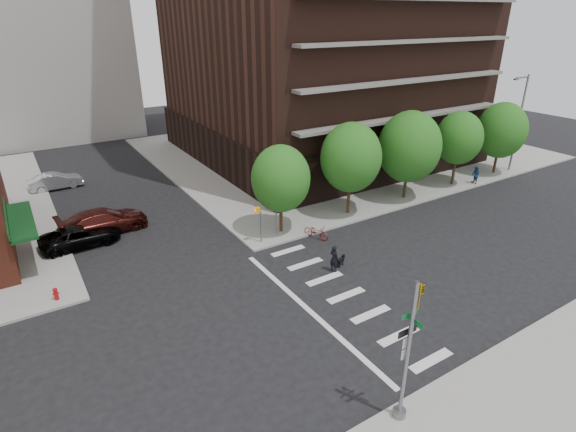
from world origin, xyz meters
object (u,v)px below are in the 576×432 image
at_px(scooter, 316,232).
at_px(pedestrian_far, 475,175).
at_px(parked_car_maroon, 103,221).
at_px(parked_car_black, 81,236).
at_px(fire_hydrant, 56,293).
at_px(dog_walker, 334,258).
at_px(traffic_signal, 406,363).
at_px(parked_car_silver, 56,181).

xyz_separation_m(scooter, pedestrian_far, (18.17, 1.00, 0.43)).
xyz_separation_m(parked_car_maroon, scooter, (12.10, -8.71, -0.37)).
relative_size(parked_car_maroon, scooter, 3.13).
relative_size(parked_car_black, scooter, 2.66).
xyz_separation_m(parked_car_black, scooter, (13.80, -7.45, -0.21)).
height_order(fire_hydrant, pedestrian_far, pedestrian_far).
relative_size(fire_hydrant, pedestrian_far, 0.46).
xyz_separation_m(dog_walker, pedestrian_far, (19.77, 5.07, 0.08)).
bearing_deg(scooter, traffic_signal, -135.73).
relative_size(parked_car_black, pedestrian_far, 3.23).
bearing_deg(pedestrian_far, traffic_signal, -39.51).
bearing_deg(parked_car_maroon, scooter, -130.10).
distance_m(dog_walker, pedestrian_far, 20.41).
height_order(traffic_signal, parked_car_maroon, traffic_signal).
relative_size(parked_car_maroon, pedestrian_far, 3.80).
relative_size(scooter, dog_walker, 1.12).
bearing_deg(fire_hydrant, parked_car_silver, 83.00).
relative_size(fire_hydrant, dog_walker, 0.43).
bearing_deg(scooter, parked_car_silver, 102.27).
bearing_deg(traffic_signal, parked_car_maroon, 104.88).
bearing_deg(scooter, dog_walker, -133.75).
xyz_separation_m(traffic_signal, dog_walker, (4.47, 9.92, -1.85)).
bearing_deg(pedestrian_far, parked_car_maroon, -85.54).
bearing_deg(scooter, parked_car_black, 129.34).
distance_m(parked_car_black, scooter, 15.69).
relative_size(dog_walker, pedestrian_far, 1.08).
xyz_separation_m(parked_car_black, parked_car_maroon, (1.70, 1.26, 0.16)).
bearing_deg(dog_walker, parked_car_silver, 16.03).
relative_size(fire_hydrant, scooter, 0.38).
bearing_deg(parked_car_maroon, pedestrian_far, -108.65).
relative_size(traffic_signal, parked_car_maroon, 1.00).
distance_m(fire_hydrant, parked_car_maroon, 8.43).
relative_size(scooter, pedestrian_far, 1.21).
xyz_separation_m(fire_hydrant, parked_car_silver, (2.30, 18.74, 0.16)).
relative_size(traffic_signal, parked_car_silver, 1.39).
height_order(scooter, dog_walker, dog_walker).
distance_m(traffic_signal, parked_car_maroon, 23.56).
xyz_separation_m(traffic_signal, pedestrian_far, (24.24, 14.99, -1.76)).
bearing_deg(parked_car_maroon, parked_car_black, 122.09).
bearing_deg(parked_car_black, scooter, -122.54).
xyz_separation_m(fire_hydrant, parked_car_black, (2.30, 6.15, 0.16)).
bearing_deg(scooter, parked_car_maroon, 121.97).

